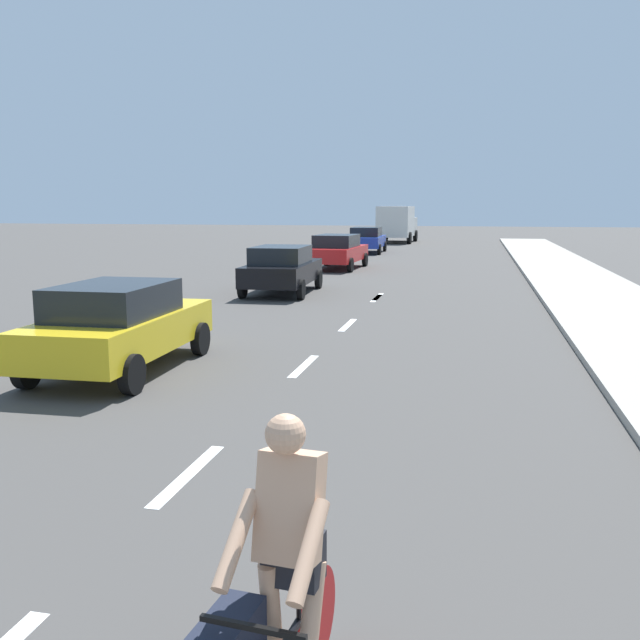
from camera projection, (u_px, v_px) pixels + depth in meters
name	position (u px, v px, depth m)	size (l,w,h in m)	color
ground_plane	(358.00, 316.00, 18.38)	(160.00, 160.00, 0.00)	#423F3D
sidewalk_strip	(617.00, 310.00, 18.84)	(3.60, 80.00, 0.14)	#9E998E
lane_stripe_2	(188.00, 474.00, 7.56)	(0.16, 1.80, 0.01)	white
lane_stripe_3	(304.00, 366.00, 12.64)	(0.16, 1.80, 0.01)	white
lane_stripe_4	(348.00, 325.00, 16.97)	(0.16, 1.80, 0.01)	white
lane_stripe_5	(376.00, 298.00, 21.82)	(0.16, 1.80, 0.01)	white
lane_stripe_6	(378.00, 297.00, 22.16)	(0.16, 1.80, 0.01)	white
cyclist	(275.00, 591.00, 3.77)	(0.64, 1.71, 1.82)	black
parked_car_yellow	(119.00, 324.00, 12.16)	(2.08, 4.36, 1.57)	gold
parked_car_black	(282.00, 268.00, 22.92)	(2.21, 4.55, 1.57)	black
parked_car_red	(337.00, 250.00, 31.77)	(2.29, 4.67, 1.57)	red
parked_car_blue	(367.00, 239.00, 42.37)	(2.17, 4.58, 1.57)	#1E389E
delivery_truck	(397.00, 223.00, 53.87)	(2.83, 6.31, 2.80)	beige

